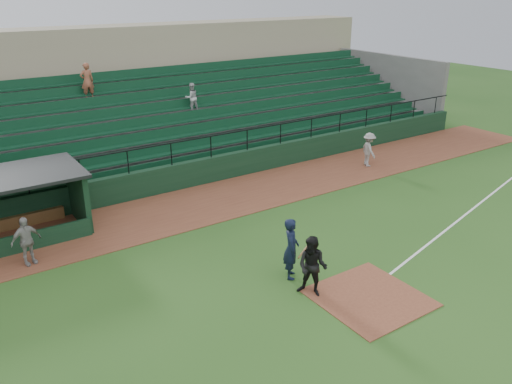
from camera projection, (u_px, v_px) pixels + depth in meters
ground at (346, 283)px, 16.11m from camera, size 90.00×90.00×0.00m
warning_track at (217, 200)px, 22.26m from camera, size 40.00×4.00×0.03m
home_plate_dirt at (369, 298)px, 15.33m from camera, size 3.00×3.00×0.03m
foul_line at (469, 212)px, 21.19m from camera, size 17.49×4.44×0.01m
stadium_structure at (137, 111)px, 27.92m from camera, size 38.00×13.08×6.40m
batter_at_plate at (291, 248)px, 16.11m from camera, size 1.20×0.88×2.01m
umpire at (312, 267)px, 15.17m from camera, size 1.10×1.16×1.89m
runner at (369, 150)px, 26.17m from camera, size 0.96×1.26×1.73m
dugout_player_a at (26, 241)px, 16.86m from camera, size 1.05×0.63×1.68m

